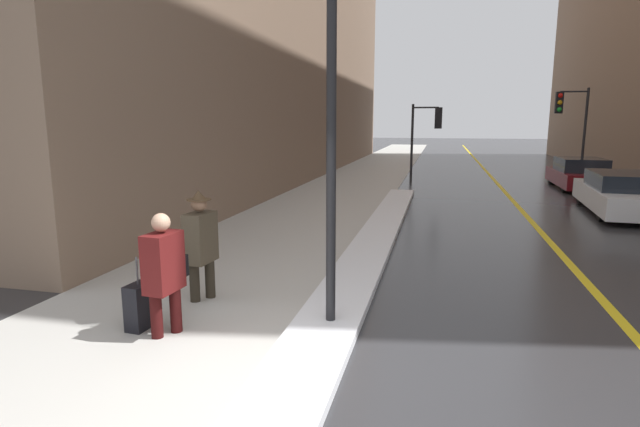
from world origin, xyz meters
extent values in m
plane|color=#2D2D30|center=(0.00, 0.00, 0.00)|extent=(160.00, 160.00, 0.00)
cube|color=#B2AFA8|center=(-2.00, 15.00, 0.01)|extent=(4.00, 80.00, 0.01)
cube|color=gold|center=(4.00, 15.00, 0.00)|extent=(0.16, 80.00, 0.00)
cube|color=white|center=(0.25, 6.52, 0.06)|extent=(0.85, 15.76, 0.12)
cylinder|color=black|center=(0.30, 1.68, 2.23)|extent=(0.12, 0.12, 4.46)
cylinder|color=black|center=(0.33, 18.34, 1.68)|extent=(0.11, 0.11, 3.37)
cylinder|color=black|center=(0.88, 18.31, 3.22)|extent=(1.10, 0.13, 0.07)
cube|color=black|center=(1.42, 18.28, 2.77)|extent=(0.31, 0.22, 0.90)
sphere|color=red|center=(1.43, 18.40, 3.05)|extent=(0.19, 0.19, 0.19)
sphere|color=orange|center=(1.43, 18.40, 2.77)|extent=(0.19, 0.19, 0.19)
sphere|color=green|center=(1.43, 18.40, 2.48)|extent=(0.19, 0.19, 0.19)
cylinder|color=black|center=(7.46, 19.16, 2.00)|extent=(0.11, 0.11, 4.00)
cylinder|color=black|center=(6.91, 19.14, 3.85)|extent=(1.10, 0.12, 0.07)
cube|color=black|center=(6.36, 19.12, 3.40)|extent=(0.31, 0.21, 0.90)
sphere|color=red|center=(6.37, 19.00, 3.69)|extent=(0.19, 0.19, 0.19)
sphere|color=orange|center=(6.37, 19.00, 3.40)|extent=(0.19, 0.19, 0.19)
sphere|color=green|center=(6.37, 19.00, 3.12)|extent=(0.19, 0.19, 0.19)
cylinder|color=#340C0C|center=(-1.55, 1.11, 0.41)|extent=(0.14, 0.14, 0.82)
cylinder|color=#340C0C|center=(-1.69, 0.89, 0.41)|extent=(0.14, 0.14, 0.82)
cube|color=#561414|center=(-1.62, 1.00, 0.94)|extent=(0.33, 0.52, 0.72)
sphere|color=tan|center=(-1.62, 1.00, 1.43)|extent=(0.22, 0.22, 0.22)
cube|color=black|center=(-1.59, 1.35, 0.78)|extent=(0.12, 0.23, 0.28)
cylinder|color=#2A241B|center=(-1.69, 2.36, 0.42)|extent=(0.15, 0.15, 0.84)
cylinder|color=#2A241B|center=(-1.83, 2.14, 0.42)|extent=(0.15, 0.15, 0.84)
cube|color=#473D2D|center=(-1.76, 2.25, 0.95)|extent=(0.34, 0.53, 0.73)
sphere|color=#8C664C|center=(-1.76, 2.25, 1.45)|extent=(0.23, 0.23, 0.23)
cylinder|color=#4C3823|center=(-1.76, 2.25, 1.51)|extent=(0.35, 0.35, 0.01)
cone|color=#4C3823|center=(-1.76, 2.25, 1.58)|extent=(0.21, 0.21, 0.14)
cube|color=silver|center=(6.72, 11.62, 0.45)|extent=(2.17, 4.93, 0.58)
cube|color=black|center=(6.71, 11.50, 0.96)|extent=(1.86, 2.62, 0.45)
cylinder|color=black|center=(6.03, 13.17, 0.34)|extent=(0.23, 0.70, 0.69)
cylinder|color=black|center=(7.63, 13.05, 0.34)|extent=(0.23, 0.70, 0.69)
cylinder|color=black|center=(5.81, 10.19, 0.34)|extent=(0.23, 0.70, 0.69)
cube|color=#600F14|center=(6.95, 17.35, 0.42)|extent=(1.79, 4.28, 0.56)
cube|color=black|center=(6.95, 17.24, 0.95)|extent=(1.63, 2.23, 0.51)
cylinder|color=black|center=(6.24, 18.68, 0.31)|extent=(0.25, 0.63, 0.62)
cylinder|color=black|center=(7.70, 18.66, 0.31)|extent=(0.25, 0.63, 0.62)
cylinder|color=black|center=(6.20, 16.04, 0.31)|extent=(0.25, 0.63, 0.62)
cylinder|color=black|center=(7.66, 16.02, 0.31)|extent=(0.25, 0.63, 0.62)
cube|color=black|center=(-2.05, 1.08, 0.30)|extent=(0.25, 0.38, 0.60)
cylinder|color=#4C4C51|center=(-2.05, 1.08, 0.77)|extent=(0.02, 0.02, 0.35)
camera|label=1|loc=(1.57, -4.20, 2.60)|focal=28.00mm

